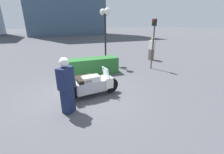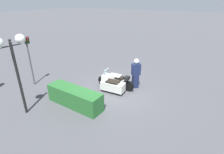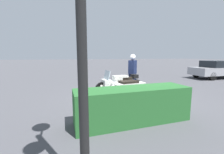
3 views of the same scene
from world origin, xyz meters
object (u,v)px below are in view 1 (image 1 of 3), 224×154
at_px(twin_lamp_post, 105,19).
at_px(pedestrian_bystander, 152,49).
at_px(police_motorcycle, 90,84).
at_px(traffic_light_near, 153,37).
at_px(hedge_bush_curbside, 91,66).
at_px(officer_rider, 66,85).

height_order(twin_lamp_post, pedestrian_bystander, twin_lamp_post).
bearing_deg(police_motorcycle, pedestrian_bystander, 28.40).
bearing_deg(traffic_light_near, twin_lamp_post, -53.93).
bearing_deg(twin_lamp_post, pedestrian_bystander, -0.72).
distance_m(hedge_bush_curbside, twin_lamp_post, 3.55).
relative_size(police_motorcycle, traffic_light_near, 0.79).
bearing_deg(officer_rider, hedge_bush_curbside, 108.18).
distance_m(officer_rider, twin_lamp_post, 6.63).
bearing_deg(hedge_bush_curbside, officer_rider, -115.55).
bearing_deg(twin_lamp_post, traffic_light_near, -41.49).
relative_size(police_motorcycle, twin_lamp_post, 0.65).
distance_m(police_motorcycle, officer_rider, 1.56).
bearing_deg(officer_rider, traffic_light_near, 73.54).
bearing_deg(hedge_bush_curbside, twin_lamp_post, 49.20).
bearing_deg(police_motorcycle, traffic_light_near, 18.82).
bearing_deg(pedestrian_bystander, police_motorcycle, -139.97).
bearing_deg(pedestrian_bystander, hedge_bush_curbside, -156.77).
bearing_deg(twin_lamp_post, police_motorcycle, -117.74).
relative_size(officer_rider, traffic_light_near, 0.61).
xyz_separation_m(police_motorcycle, twin_lamp_post, (2.26, 4.30, 2.64)).
xyz_separation_m(police_motorcycle, officer_rider, (-1.00, -1.07, 0.53)).
distance_m(hedge_bush_curbside, pedestrian_bystander, 5.75).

